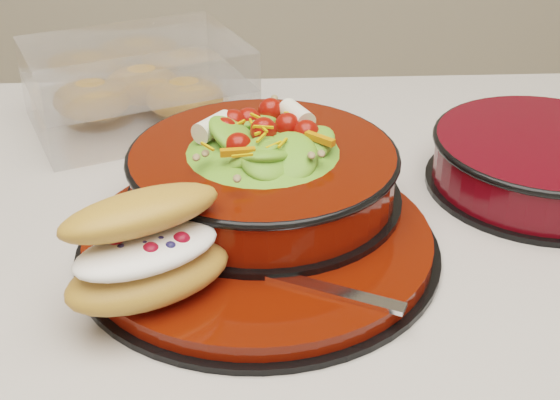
{
  "coord_description": "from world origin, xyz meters",
  "views": [
    {
      "loc": [
        -0.0,
        -0.61,
        1.29
      ],
      "look_at": [
        0.03,
        -0.02,
        0.94
      ],
      "focal_mm": 50.0,
      "sensor_mm": 36.0,
      "label": 1
    }
  ],
  "objects_px": {
    "croissant": "(148,249)",
    "fork": "(287,279)",
    "dinner_plate": "(259,242)",
    "salad_bowl": "(263,163)",
    "extra_bowl": "(543,160)",
    "pastry_box": "(138,86)"
  },
  "relations": [
    {
      "from": "croissant",
      "to": "fork",
      "type": "distance_m",
      "value": 0.11
    },
    {
      "from": "dinner_plate",
      "to": "fork",
      "type": "relative_size",
      "value": 1.9
    },
    {
      "from": "salad_bowl",
      "to": "fork",
      "type": "relative_size",
      "value": 1.53
    },
    {
      "from": "extra_bowl",
      "to": "fork",
      "type": "bearing_deg",
      "value": -146.32
    },
    {
      "from": "croissant",
      "to": "extra_bowl",
      "type": "distance_m",
      "value": 0.41
    },
    {
      "from": "croissant",
      "to": "fork",
      "type": "height_order",
      "value": "croissant"
    },
    {
      "from": "salad_bowl",
      "to": "extra_bowl",
      "type": "xyz_separation_m",
      "value": [
        0.28,
        0.05,
        -0.03
      ]
    },
    {
      "from": "dinner_plate",
      "to": "salad_bowl",
      "type": "xyz_separation_m",
      "value": [
        0.01,
        0.06,
        0.05
      ]
    },
    {
      "from": "pastry_box",
      "to": "dinner_plate",
      "type": "bearing_deg",
      "value": -87.07
    },
    {
      "from": "extra_bowl",
      "to": "croissant",
      "type": "bearing_deg",
      "value": -153.91
    },
    {
      "from": "salad_bowl",
      "to": "fork",
      "type": "height_order",
      "value": "salad_bowl"
    },
    {
      "from": "dinner_plate",
      "to": "fork",
      "type": "bearing_deg",
      "value": -74.21
    },
    {
      "from": "fork",
      "to": "extra_bowl",
      "type": "distance_m",
      "value": 0.32
    },
    {
      "from": "extra_bowl",
      "to": "pastry_box",
      "type": "bearing_deg",
      "value": 156.65
    },
    {
      "from": "croissant",
      "to": "pastry_box",
      "type": "height_order",
      "value": "croissant"
    },
    {
      "from": "croissant",
      "to": "pastry_box",
      "type": "distance_m",
      "value": 0.37
    },
    {
      "from": "dinner_plate",
      "to": "pastry_box",
      "type": "xyz_separation_m",
      "value": [
        -0.13,
        0.29,
        0.03
      ]
    },
    {
      "from": "salad_bowl",
      "to": "extra_bowl",
      "type": "relative_size",
      "value": 1.12
    },
    {
      "from": "dinner_plate",
      "to": "extra_bowl",
      "type": "xyz_separation_m",
      "value": [
        0.29,
        0.1,
        0.02
      ]
    },
    {
      "from": "fork",
      "to": "pastry_box",
      "type": "relative_size",
      "value": 0.59
    },
    {
      "from": "croissant",
      "to": "extra_bowl",
      "type": "relative_size",
      "value": 0.66
    },
    {
      "from": "croissant",
      "to": "pastry_box",
      "type": "bearing_deg",
      "value": 69.48
    }
  ]
}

